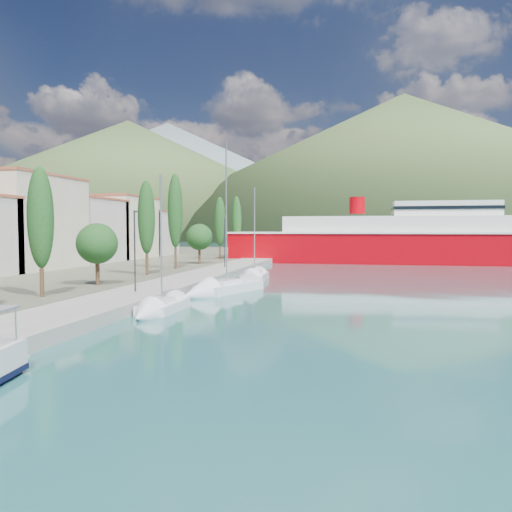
# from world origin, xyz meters

# --- Properties ---
(ground) EXTENTS (1400.00, 1400.00, 0.00)m
(ground) POSITION_xyz_m (0.00, 120.00, 0.00)
(ground) COLOR #245C5D
(quay) EXTENTS (5.00, 88.00, 0.80)m
(quay) POSITION_xyz_m (-9.00, 26.00, 0.40)
(quay) COLOR gray
(quay) RESTS_ON ground
(hills_far) EXTENTS (1480.00, 900.00, 180.00)m
(hills_far) POSITION_xyz_m (138.59, 618.73, 77.39)
(hills_far) COLOR slate
(hills_far) RESTS_ON ground
(hills_near) EXTENTS (1010.00, 520.00, 115.00)m
(hills_near) POSITION_xyz_m (98.04, 372.50, 49.18)
(hills_near) COLOR #43592E
(hills_near) RESTS_ON ground
(town_buildings) EXTENTS (9.20, 69.20, 11.30)m
(town_buildings) POSITION_xyz_m (-32.00, 36.91, 5.57)
(town_buildings) COLOR beige
(town_buildings) RESTS_ON land_strip
(tree_row) EXTENTS (3.64, 66.06, 11.49)m
(tree_row) POSITION_xyz_m (-14.44, 32.74, 5.91)
(tree_row) COLOR #47301E
(tree_row) RESTS_ON land_strip
(lamp_posts) EXTENTS (0.15, 45.24, 6.06)m
(lamp_posts) POSITION_xyz_m (-9.00, 14.57, 4.08)
(lamp_posts) COLOR #2D2D33
(lamp_posts) RESTS_ON quay
(sailboat_near) EXTENTS (2.08, 6.84, 9.81)m
(sailboat_near) POSITION_xyz_m (-5.32, 7.67, 0.27)
(sailboat_near) COLOR silver
(sailboat_near) RESTS_ON ground
(sailboat_mid) EXTENTS (5.80, 9.99, 13.98)m
(sailboat_mid) POSITION_xyz_m (-4.49, 17.96, 0.33)
(sailboat_mid) COLOR silver
(sailboat_mid) RESTS_ON ground
(sailboat_far) EXTENTS (2.75, 7.52, 10.89)m
(sailboat_far) POSITION_xyz_m (-3.52, 28.85, 0.31)
(sailboat_far) COLOR silver
(sailboat_far) RESTS_ON ground
(ferry) EXTENTS (57.73, 12.39, 11.46)m
(ferry) POSITION_xyz_m (15.01, 63.56, 3.49)
(ferry) COLOR #A60009
(ferry) RESTS_ON ground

